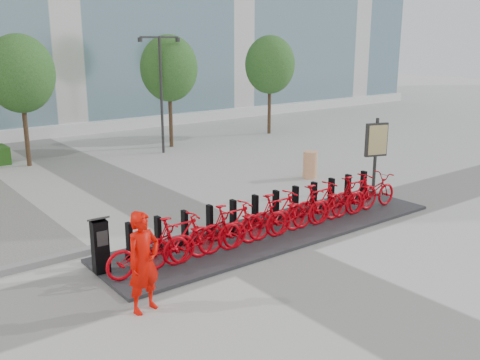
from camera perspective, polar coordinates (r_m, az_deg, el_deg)
ground at (r=12.99m, az=0.53°, el=-7.15°), size 120.00×120.00×0.00m
tree_1 at (r=22.34m, az=-22.40°, el=10.43°), size 2.60×2.60×5.10m
tree_2 at (r=24.86m, az=-7.58°, el=11.71°), size 2.60×2.60×5.10m
tree_3 at (r=28.34m, az=3.21°, el=12.16°), size 2.60×2.60×5.10m
streetlamp at (r=23.53m, az=-8.44°, el=10.40°), size 2.00×0.20×5.00m
dock_pad at (r=13.97m, az=3.99°, el=-5.41°), size 9.60×2.40×0.08m
dock_rail_posts at (r=14.20m, az=2.94°, el=-3.08°), size 8.02×0.50×0.85m
bike_0 at (r=11.43m, az=-9.72°, el=-7.33°), size 1.94×0.68×1.02m
bike_1 at (r=11.73m, az=-6.62°, el=-6.33°), size 1.88×0.53×1.13m
bike_2 at (r=12.11m, az=-3.67°, el=-5.86°), size 1.94×0.68×1.02m
bike_3 at (r=12.48m, az=-0.92°, el=-4.92°), size 1.88×0.53×1.13m
bike_4 at (r=12.91m, az=1.65°, el=-4.50°), size 1.94×0.68×1.02m
bike_5 at (r=13.34m, az=4.06°, el=-3.65°), size 1.88×0.53×1.13m
bike_6 at (r=13.82m, az=6.30°, el=-3.28°), size 1.94×0.68×1.02m
bike_7 at (r=14.29m, az=8.40°, el=-2.51°), size 1.88×0.53×1.13m
bike_8 at (r=14.81m, az=10.34°, el=-2.20°), size 1.94×0.68×1.02m
bike_9 at (r=15.32m, az=12.17°, el=-1.51°), size 1.88×0.53×1.13m
bike_10 at (r=15.87m, az=13.85°, el=-1.25°), size 1.94×0.68×1.02m
kiosk at (r=11.62m, az=-14.69°, el=-6.74°), size 0.41×0.35×1.26m
worker_red at (r=9.91m, az=-10.25°, el=-8.60°), size 0.78×0.59×1.91m
construction_barrel at (r=19.39m, az=7.48°, el=1.62°), size 0.65×0.65×0.97m
map_sign at (r=17.97m, az=14.33°, el=3.85°), size 0.78×0.36×2.41m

